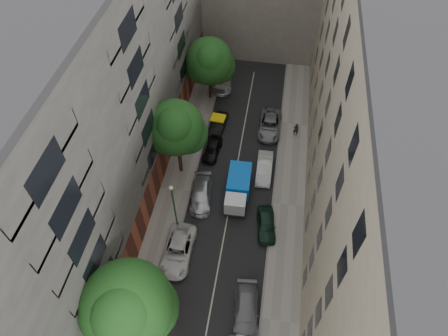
% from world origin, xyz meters
% --- Properties ---
extents(ground, '(120.00, 120.00, 0.00)m').
position_xyz_m(ground, '(0.00, 0.00, 0.00)').
color(ground, '#4C4C49').
rests_on(ground, ground).
extents(road_surface, '(8.00, 44.00, 0.02)m').
position_xyz_m(road_surface, '(0.00, 0.00, 0.01)').
color(road_surface, black).
rests_on(road_surface, ground).
extents(sidewalk_left, '(3.00, 44.00, 0.15)m').
position_xyz_m(sidewalk_left, '(-5.50, 0.00, 0.07)').
color(sidewalk_left, gray).
rests_on(sidewalk_left, ground).
extents(sidewalk_right, '(3.00, 44.00, 0.15)m').
position_xyz_m(sidewalk_right, '(5.50, 0.00, 0.07)').
color(sidewalk_right, gray).
rests_on(sidewalk_right, ground).
extents(building_left, '(8.00, 44.00, 20.00)m').
position_xyz_m(building_left, '(-11.00, 0.00, 10.00)').
color(building_left, '#474442').
rests_on(building_left, ground).
extents(building_right, '(8.00, 44.00, 20.00)m').
position_xyz_m(building_right, '(11.00, 0.00, 10.00)').
color(building_right, '#B7AC8E').
rests_on(building_right, ground).
extents(tarp_truck, '(2.16, 5.16, 2.37)m').
position_xyz_m(tarp_truck, '(0.60, 0.28, 1.30)').
color(tarp_truck, black).
rests_on(tarp_truck, ground).
extents(car_left_1, '(1.64, 4.16, 1.35)m').
position_xyz_m(car_left_1, '(-3.60, -13.40, 0.67)').
color(car_left_1, '#4E170F').
rests_on(car_left_1, ground).
extents(car_left_2, '(2.47, 5.30, 1.47)m').
position_xyz_m(car_left_2, '(-3.60, -6.70, 0.73)').
color(car_left_2, silver).
rests_on(car_left_2, ground).
extents(car_left_3, '(2.42, 4.87, 1.36)m').
position_xyz_m(car_left_3, '(-2.80, -0.58, 0.68)').
color(car_left_3, '#B7B6BB').
rests_on(car_left_3, ground).
extents(car_left_4, '(1.82, 3.85, 1.27)m').
position_xyz_m(car_left_4, '(-2.80, 5.40, 0.64)').
color(car_left_4, black).
rests_on(car_left_4, ground).
extents(car_left_5, '(1.77, 4.07, 1.30)m').
position_xyz_m(car_left_5, '(-2.80, 9.00, 0.65)').
color(car_left_5, black).
rests_on(car_left_5, ground).
extents(car_left_6, '(2.86, 5.37, 1.43)m').
position_xyz_m(car_left_6, '(-3.60, 16.60, 0.72)').
color(car_left_6, '#BBBAC0').
rests_on(car_left_6, ground).
extents(car_right_1, '(2.33, 4.76, 1.33)m').
position_xyz_m(car_right_1, '(2.80, -10.80, 0.67)').
color(car_right_1, slate).
rests_on(car_right_1, ground).
extents(car_right_2, '(2.16, 4.15, 1.35)m').
position_xyz_m(car_right_2, '(3.60, -2.84, 0.67)').
color(car_right_2, black).
rests_on(car_right_2, ground).
extents(car_right_3, '(1.59, 4.34, 1.42)m').
position_xyz_m(car_right_3, '(2.80, 3.60, 0.71)').
color(car_right_3, silver).
rests_on(car_right_3, ground).
extents(car_right_4, '(2.35, 5.08, 1.41)m').
position_xyz_m(car_right_4, '(2.80, 9.80, 0.71)').
color(car_right_4, gray).
rests_on(car_right_4, ground).
extents(tree_near, '(6.13, 5.98, 9.64)m').
position_xyz_m(tree_near, '(-4.53, -14.01, 6.49)').
color(tree_near, '#382619').
rests_on(tree_near, sidewalk_left).
extents(tree_mid, '(5.43, 5.18, 8.79)m').
position_xyz_m(tree_mid, '(-5.40, 2.37, 6.01)').
color(tree_mid, '#382619').
rests_on(tree_mid, sidewalk_left).
extents(tree_far, '(5.50, 5.26, 7.71)m').
position_xyz_m(tree_far, '(-4.50, 13.89, 5.09)').
color(tree_far, '#382619').
rests_on(tree_far, sidewalk_left).
extents(lamp_post, '(0.36, 0.36, 6.44)m').
position_xyz_m(lamp_post, '(-4.20, -4.31, 4.12)').
color(lamp_post, '#1A5B24').
rests_on(lamp_post, sidewalk_left).
extents(pedestrian, '(0.60, 0.42, 1.58)m').
position_xyz_m(pedestrian, '(5.65, 9.36, 0.94)').
color(pedestrian, black).
rests_on(pedestrian, sidewalk_right).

